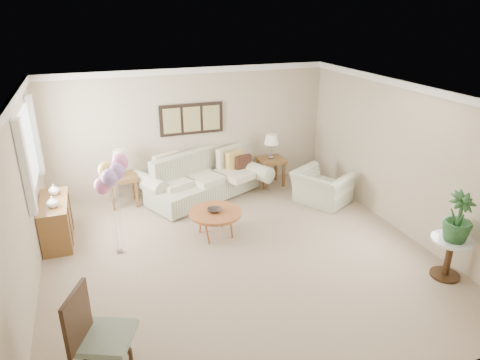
{
  "coord_description": "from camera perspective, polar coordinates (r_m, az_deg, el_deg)",
  "views": [
    {
      "loc": [
        -2.0,
        -5.61,
        3.74
      ],
      "look_at": [
        0.23,
        0.6,
        1.05
      ],
      "focal_mm": 32.0,
      "sensor_mm": 36.0,
      "label": 1
    }
  ],
  "objects": [
    {
      "name": "end_table_right",
      "position": [
        9.51,
        4.13,
        2.33
      ],
      "size": [
        0.57,
        0.52,
        0.62
      ],
      "color": "brown",
      "rests_on": "ground"
    },
    {
      "name": "vase_sage",
      "position": [
        7.96,
        -23.59,
        -1.16
      ],
      "size": [
        0.2,
        0.2,
        0.19
      ],
      "primitive_type": "imported",
      "rotation": [
        0.0,
        0.0,
        0.06
      ],
      "color": "silver",
      "rests_on": "credenza"
    },
    {
      "name": "armchair",
      "position": [
        8.81,
        10.85,
        -0.96
      ],
      "size": [
        1.28,
        1.34,
        0.67
      ],
      "primitive_type": "imported",
      "rotation": [
        0.0,
        0.0,
        2.06
      ],
      "color": "beige",
      "rests_on": "ground"
    },
    {
      "name": "ground_plane",
      "position": [
        7.03,
        -0.09,
        -9.94
      ],
      "size": [
        6.0,
        6.0,
        0.0
      ],
      "primitive_type": "plane",
      "color": "tan"
    },
    {
      "name": "balloon_cluster",
      "position": [
        6.79,
        -16.82,
        0.77
      ],
      "size": [
        0.55,
        0.44,
        1.65
      ],
      "color": "gray",
      "rests_on": "ground"
    },
    {
      "name": "coffee_table",
      "position": [
        7.39,
        -3.3,
        -4.47
      ],
      "size": [
        0.92,
        0.92,
        0.46
      ],
      "color": "#A55531",
      "rests_on": "ground"
    },
    {
      "name": "side_table",
      "position": [
        6.99,
        26.25,
        -8.16
      ],
      "size": [
        0.59,
        0.59,
        0.63
      ],
      "color": "silver",
      "rests_on": "ground"
    },
    {
      "name": "lamp_left",
      "position": [
        8.63,
        -15.76,
        3.1
      ],
      "size": [
        0.3,
        0.3,
        0.53
      ],
      "color": "gray",
      "rests_on": "end_table_left"
    },
    {
      "name": "credenza",
      "position": [
        7.91,
        -23.3,
        -5.01
      ],
      "size": [
        0.46,
        1.2,
        0.74
      ],
      "color": "brown",
      "rests_on": "ground"
    },
    {
      "name": "end_table_left",
      "position": [
        8.81,
        -15.42,
        -0.03
      ],
      "size": [
        0.58,
        0.53,
        0.63
      ],
      "color": "brown",
      "rests_on": "ground"
    },
    {
      "name": "wall_art_triptych",
      "position": [
        9.07,
        -6.46,
        8.08
      ],
      "size": [
        1.35,
        0.06,
        0.65
      ],
      "color": "black",
      "rests_on": "ground"
    },
    {
      "name": "sofa",
      "position": [
        8.95,
        -4.98,
        -0.01
      ],
      "size": [
        2.93,
        1.86,
        0.95
      ],
      "color": "beige",
      "rests_on": "ground"
    },
    {
      "name": "vase_white",
      "position": [
        7.48,
        -23.75,
        -2.68
      ],
      "size": [
        0.21,
        0.21,
        0.19
      ],
      "primitive_type": "imported",
      "rotation": [
        0.0,
        0.0,
        -0.15
      ],
      "color": "silver",
      "rests_on": "credenza"
    },
    {
      "name": "room_shell",
      "position": [
        6.37,
        -1.31,
        2.79
      ],
      "size": [
        6.04,
        6.04,
        2.6
      ],
      "color": "#BAA98B",
      "rests_on": "ground"
    },
    {
      "name": "potted_plant",
      "position": [
        6.74,
        27.13,
        -4.45
      ],
      "size": [
        0.41,
        0.41,
        0.73
      ],
      "primitive_type": "imported",
      "rotation": [
        0.0,
        0.0,
        0.0
      ],
      "color": "#1A481D",
      "rests_on": "side_table"
    },
    {
      "name": "decor_bowl",
      "position": [
        7.36,
        -3.45,
        -4.05
      ],
      "size": [
        0.31,
        0.31,
        0.06
      ],
      "primitive_type": "imported",
      "rotation": [
        0.0,
        0.0,
        -0.33
      ],
      "color": "#302722",
      "rests_on": "coffee_table"
    },
    {
      "name": "accent_chair",
      "position": [
        4.96,
        -18.59,
        -18.74
      ],
      "size": [
        0.74,
        0.73,
        1.13
      ],
      "color": "gray",
      "rests_on": "ground"
    },
    {
      "name": "lamp_right",
      "position": [
        9.34,
        4.22,
        5.34
      ],
      "size": [
        0.31,
        0.31,
        0.55
      ],
      "color": "gray",
      "rests_on": "end_table_right"
    }
  ]
}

